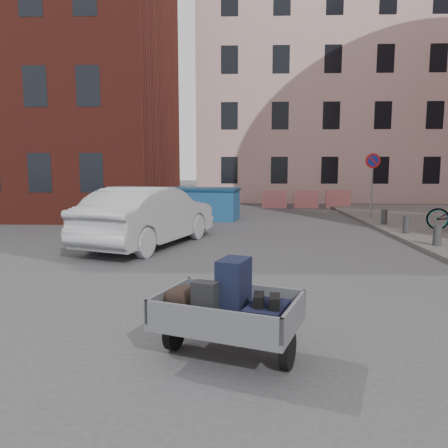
{
  "coord_description": "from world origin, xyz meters",
  "views": [
    {
      "loc": [
        0.64,
        -8.47,
        2.28
      ],
      "look_at": [
        0.32,
        0.29,
        1.1
      ],
      "focal_mm": 35.0,
      "sensor_mm": 36.0,
      "label": 1
    }
  ],
  "objects": [
    {
      "name": "ground",
      "position": [
        0.0,
        0.0,
        0.0
      ],
      "size": [
        120.0,
        120.0,
        0.0
      ],
      "primitive_type": "plane",
      "color": "#38383A",
      "rests_on": "ground"
    },
    {
      "name": "building_brick",
      "position": [
        -9.0,
        13.0,
        7.0
      ],
      "size": [
        12.0,
        10.0,
        14.0
      ],
      "primitive_type": "cube",
      "color": "#591E16",
      "rests_on": "ground"
    },
    {
      "name": "building_pink",
      "position": [
        6.0,
        22.0,
        7.0
      ],
      "size": [
        16.0,
        8.0,
        14.0
      ],
      "primitive_type": "cube",
      "color": "#D0A8A0",
      "rests_on": "ground"
    },
    {
      "name": "no_parking_sign",
      "position": [
        6.0,
        9.48,
        2.01
      ],
      "size": [
        0.6,
        0.09,
        2.65
      ],
      "color": "gray",
      "rests_on": "sidewalk"
    },
    {
      "name": "bollards",
      "position": [
        6.0,
        3.4,
        0.4
      ],
      "size": [
        0.22,
        9.02,
        0.55
      ],
      "color": "#3A3A3D",
      "rests_on": "sidewalk"
    },
    {
      "name": "barriers",
      "position": [
        4.2,
        15.0,
        0.5
      ],
      "size": [
        4.7,
        0.18,
        1.0
      ],
      "color": "red",
      "rests_on": "ground"
    },
    {
      "name": "trailer",
      "position": [
        0.5,
        -3.54,
        0.61
      ],
      "size": [
        1.88,
        1.98,
        1.2
      ],
      "rotation": [
        0.0,
        0.0,
        -0.35
      ],
      "color": "black",
      "rests_on": "ground"
    },
    {
      "name": "dumpster",
      "position": [
        -1.02,
        9.95,
        0.68
      ],
      "size": [
        3.43,
        2.16,
        1.34
      ],
      "rotation": [
        0.0,
        0.0,
        -0.16
      ],
      "color": "#1C5389",
      "rests_on": "ground"
    },
    {
      "name": "silver_car",
      "position": [
        -1.92,
        3.77,
        0.85
      ],
      "size": [
        3.39,
        5.45,
        1.7
      ],
      "primitive_type": "imported",
      "rotation": [
        0.0,
        0.0,
        2.81
      ],
      "color": "#A4A6AB",
      "rests_on": "ground"
    }
  ]
}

